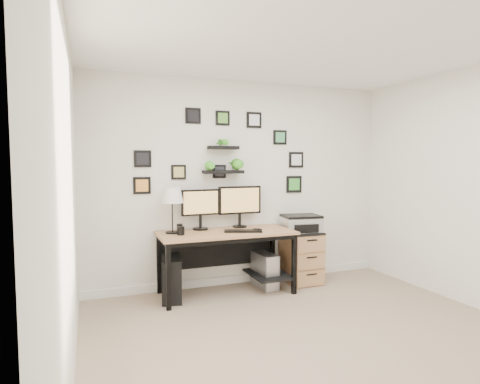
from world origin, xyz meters
name	(u,v)px	position (x,y,z in m)	size (l,w,h in m)	color
room	(243,278)	(0.00, 1.98, 0.05)	(4.00, 4.00, 4.00)	tan
desk	(228,241)	(-0.32, 1.67, 0.63)	(1.60, 0.70, 0.75)	tan
monitor_left	(201,206)	(-0.61, 1.86, 1.04)	(0.48, 0.20, 0.49)	black
monitor_right	(240,203)	(-0.09, 1.86, 1.06)	(0.56, 0.18, 0.52)	black
keyboard	(243,231)	(-0.18, 1.53, 0.76)	(0.44, 0.14, 0.02)	black
mouse	(258,230)	(0.00, 1.51, 0.77)	(0.07, 0.10, 0.03)	black
table_lamp	(172,196)	(-0.97, 1.75, 1.18)	(0.26, 0.26, 0.53)	black
mug	(181,231)	(-0.91, 1.60, 0.80)	(0.08, 0.08, 0.09)	black
pen_cup	(180,228)	(-0.87, 1.83, 0.80)	(0.07, 0.07, 0.09)	black
pc_tower_black	(171,278)	(-1.01, 1.66, 0.24)	(0.22, 0.49, 0.49)	black
pc_tower_grey	(265,270)	(0.17, 1.68, 0.22)	(0.22, 0.45, 0.43)	gray
file_cabinet	(301,257)	(0.72, 1.72, 0.34)	(0.43, 0.53, 0.67)	tan
printer	(301,223)	(0.71, 1.72, 0.78)	(0.51, 0.43, 0.21)	silver
wall_decor	(225,156)	(-0.26, 1.93, 1.65)	(2.26, 0.18, 1.07)	black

